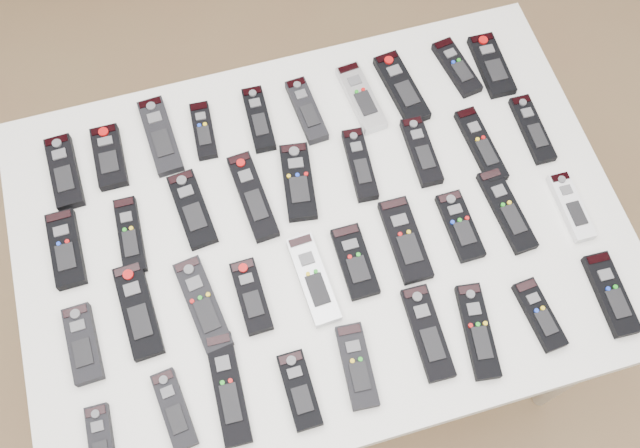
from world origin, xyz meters
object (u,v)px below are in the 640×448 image
object	(u,v)px
remote_17	(481,145)
remote_4	(259,119)
remote_7	(401,88)
remote_31	(228,389)
remote_16	(421,151)
remote_24	(355,262)
remote_21	(203,304)
remote_33	(357,366)
remote_6	(361,98)
remote_19	(83,344)
remote_12	(192,209)
remote_5	(307,111)
remote_28	(571,207)
remote_35	(478,331)
remote_25	(405,240)
remote_14	(298,182)
remote_22	(251,296)
remote_18	(532,129)
remote_36	(539,315)
remote_2	(160,136)
remote_27	(507,210)
remote_11	(130,235)
remote_3	(203,131)
remote_37	(611,294)
remote_23	(313,279)
remote_0	(64,172)
remote_9	(491,65)
remote_20	(138,311)
remote_30	(174,410)
remote_32	(300,390)
remote_34	(428,333)
remote_13	(253,196)
remote_10	(66,249)
remote_26	(460,226)
remote_8	(457,67)
remote_29	(101,445)

from	to	relation	value
remote_17	remote_4	bearing A→B (deg)	152.68
remote_7	remote_31	distance (m)	0.76
remote_16	remote_24	size ratio (longest dim) A/B	1.06
remote_21	remote_33	xyz separation A→B (m)	(0.26, -0.20, 0.00)
remote_6	remote_19	size ratio (longest dim) A/B	1.16
remote_12	remote_5	bearing A→B (deg)	23.86
remote_17	remote_28	bearing A→B (deg)	-59.71
remote_35	remote_25	bearing A→B (deg)	116.05
remote_4	remote_35	size ratio (longest dim) A/B	0.86
remote_14	remote_22	size ratio (longest dim) A/B	1.17
remote_18	remote_35	world-z (taller)	remote_35
remote_36	remote_28	bearing A→B (deg)	46.52
remote_2	remote_27	xyz separation A→B (m)	(0.66, -0.38, 0.00)
remote_11	remote_3	bearing A→B (deg)	47.69
remote_18	remote_37	bearing A→B (deg)	-89.26
remote_23	remote_36	bearing A→B (deg)	-28.48
remote_22	remote_0	bearing A→B (deg)	128.51
remote_9	remote_20	distance (m)	0.95
remote_30	remote_35	distance (m)	0.59
remote_24	remote_37	distance (m)	0.51
remote_7	remote_2	bearing A→B (deg)	170.52
remote_7	remote_17	distance (m)	0.22
remote_32	remote_34	xyz separation A→B (m)	(0.27, 0.04, -0.00)
remote_24	remote_36	bearing A→B (deg)	-33.40
remote_13	remote_12	bearing A→B (deg)	172.56
remote_3	remote_33	size ratio (longest dim) A/B	0.87
remote_10	remote_3	bearing A→B (deg)	30.28
remote_5	remote_12	xyz separation A→B (m)	(-0.29, -0.17, -0.00)
remote_35	remote_26	bearing A→B (deg)	85.86
remote_21	remote_4	bearing A→B (deg)	53.34
remote_12	remote_27	distance (m)	0.66
remote_12	remote_14	size ratio (longest dim) A/B	0.99
remote_3	remote_6	world-z (taller)	remote_6
remote_8	remote_31	size ratio (longest dim) A/B	0.73
remote_32	remote_37	bearing A→B (deg)	0.38
remote_27	remote_7	bearing A→B (deg)	104.05
remote_29	remote_36	world-z (taller)	same
remote_34	remote_36	distance (m)	0.22
remote_17	remote_28	world-z (taller)	same
remote_11	remote_24	xyz separation A→B (m)	(0.43, -0.18, -0.00)
remote_12	remote_18	bearing A→B (deg)	-6.90
remote_4	remote_11	world-z (taller)	same
remote_0	remote_6	size ratio (longest dim) A/B	0.98
remote_6	remote_13	world-z (taller)	same
remote_11	remote_22	world-z (taller)	remote_22
remote_0	remote_23	xyz separation A→B (m)	(0.45, -0.38, -0.00)
remote_2	remote_20	bearing A→B (deg)	-110.61
remote_3	remote_35	bearing A→B (deg)	-51.54
remote_16	remote_31	xyz separation A→B (m)	(-0.52, -0.38, -0.00)
remote_37	remote_2	bearing A→B (deg)	144.47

